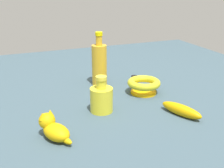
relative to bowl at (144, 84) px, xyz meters
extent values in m
plane|color=#384C56|center=(0.05, -0.17, -0.04)|extent=(2.00, 2.00, 0.00)
cylinder|color=#E7A808|center=(0.00, 0.00, -0.04)|extent=(0.11, 0.11, 0.01)
torus|color=gold|center=(0.00, 0.00, 0.01)|extent=(0.15, 0.15, 0.03)
cylinder|color=black|center=(-0.14, 0.02, -0.03)|extent=(0.03, 0.03, 0.02)
cylinder|color=#D3C205|center=(-0.14, 0.02, -0.02)|extent=(0.03, 0.03, 0.00)
cylinder|color=black|center=(-0.14, 0.02, -0.01)|extent=(0.03, 0.03, 0.01)
ellipsoid|color=#C69306|center=(0.25, 0.03, -0.02)|extent=(0.18, 0.10, 0.04)
cylinder|color=gold|center=(-0.18, -0.14, 0.05)|extent=(0.07, 0.07, 0.19)
cylinder|color=gold|center=(-0.18, -0.14, 0.17)|extent=(0.03, 0.03, 0.04)
cylinder|color=yellow|center=(-0.18, -0.14, 0.20)|extent=(0.03, 0.03, 0.02)
ellipsoid|color=#CC9E09|center=(0.25, -0.44, -0.01)|extent=(0.12, 0.10, 0.05)
sphere|color=#CC9E09|center=(0.21, -0.46, 0.01)|extent=(0.05, 0.05, 0.05)
cone|color=#CC9E09|center=(0.22, -0.48, 0.03)|extent=(0.02, 0.02, 0.02)
cone|color=#CC9E09|center=(0.20, -0.45, 0.03)|extent=(0.02, 0.02, 0.02)
ellipsoid|color=#CC9E09|center=(0.29, -0.42, -0.03)|extent=(0.05, 0.04, 0.02)
cylinder|color=gold|center=(0.11, -0.24, 0.01)|extent=(0.09, 0.09, 0.09)
cylinder|color=gold|center=(0.11, -0.24, 0.07)|extent=(0.04, 0.04, 0.03)
cylinder|color=yellow|center=(0.11, -0.24, 0.09)|extent=(0.04, 0.04, 0.01)
camera|label=1|loc=(1.07, -0.59, 0.45)|focal=46.89mm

